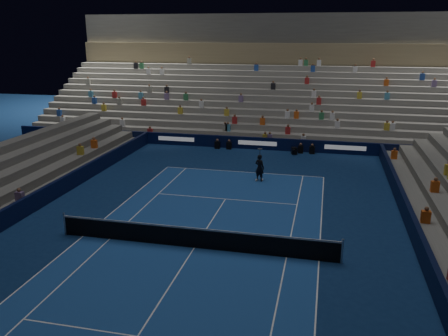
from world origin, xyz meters
The scene contains 9 objects.
ground centered at (0.00, 0.00, 0.00)m, with size 90.00×90.00×0.00m, color #0D244F.
court_surface centered at (0.00, 0.00, 0.01)m, with size 10.97×23.77×0.01m, color navy.
sponsor_barrier_far centered at (0.00, 18.50, 0.50)m, with size 44.00×0.25×1.00m, color black.
sponsor_barrier_east centered at (9.70, 0.00, 0.50)m, with size 0.25×37.00×1.00m, color black.
sponsor_barrier_west centered at (-9.70, 0.00, 0.50)m, with size 0.25×37.00×1.00m, color black.
grandstand_main centered at (0.00, 27.90, 3.38)m, with size 44.00×15.20×11.20m.
tennis_net centered at (0.00, 0.00, 0.50)m, with size 12.90×0.10×1.10m.
tennis_player centered at (1.40, 10.22, 0.89)m, with size 0.65×0.42×1.77m, color black.
broadcast_camera centered at (3.08, 17.53, 0.29)m, with size 0.55×0.92×0.55m.
Camera 1 is at (5.41, -17.85, 9.27)m, focal length 36.64 mm.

